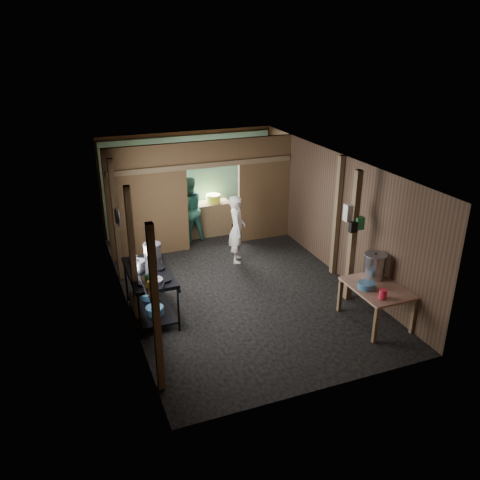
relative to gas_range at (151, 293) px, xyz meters
name	(u,v)px	position (x,y,z in m)	size (l,w,h in m)	color
floor	(237,285)	(1.88, 0.53, -0.46)	(4.50, 7.00, 0.00)	black
ceiling	(236,163)	(1.88, 0.53, 2.14)	(4.50, 7.00, 0.00)	black
wall_back	(188,182)	(1.88, 4.03, 0.84)	(4.50, 0.00, 2.60)	#4E3526
wall_front	(327,313)	(1.88, -2.97, 0.84)	(4.50, 0.00, 2.60)	#4E3526
wall_left	(122,243)	(-0.37, 0.53, 0.84)	(0.00, 7.00, 2.60)	#4E3526
wall_right	(335,213)	(4.13, 0.53, 0.84)	(0.00, 7.00, 2.60)	#4E3526
partition_left	(148,202)	(0.55, 2.73, 0.84)	(1.85, 0.10, 2.60)	brown
partition_right	(264,189)	(3.46, 2.73, 0.84)	(1.35, 0.10, 2.60)	brown
partition_header	(212,153)	(2.13, 2.73, 1.84)	(1.30, 0.10, 0.60)	brown
turquoise_panel	(189,184)	(1.88, 3.97, 0.79)	(4.40, 0.06, 2.50)	#61ADAE
back_counter	(207,219)	(2.18, 3.48, -0.03)	(1.20, 0.50, 0.85)	brown
wall_clock	(198,159)	(2.13, 3.93, 1.44)	(0.20, 0.20, 0.03)	silver
post_left_a	(156,311)	(-0.30, -2.07, 0.84)	(0.10, 0.12, 2.60)	brown
post_left_b	(133,260)	(-0.30, -0.27, 0.84)	(0.10, 0.12, 2.60)	brown
post_left_c	(116,221)	(-0.30, 1.73, 0.84)	(0.10, 0.12, 2.60)	brown
post_right	(337,217)	(4.06, 0.33, 0.84)	(0.10, 0.12, 2.60)	brown
post_free	(353,237)	(3.73, -0.77, 0.84)	(0.12, 0.12, 2.60)	brown
cross_beam	(203,165)	(1.88, 2.68, 1.59)	(4.40, 0.12, 0.12)	brown
pan_lid_big	(119,218)	(-0.33, 0.93, 1.19)	(0.34, 0.34, 0.03)	gray
pan_lid_small	(116,216)	(-0.33, 1.33, 1.09)	(0.30, 0.30, 0.03)	black
wall_shelf	(150,288)	(-0.27, -1.57, 0.94)	(0.14, 0.80, 0.03)	brown
jar_white	(153,292)	(-0.27, -1.82, 1.01)	(0.07, 0.07, 0.10)	silver
jar_yellow	(150,284)	(-0.27, -1.57, 1.01)	(0.08, 0.08, 0.10)	#E6EF34
jar_green	(147,278)	(-0.27, -1.35, 1.01)	(0.06, 0.06, 0.10)	#28884B
bag_white	(350,212)	(3.68, -0.69, 1.32)	(0.22, 0.15, 0.32)	silver
bag_green	(359,223)	(3.80, -0.83, 1.14)	(0.16, 0.12, 0.24)	#28884B
bag_black	(353,227)	(3.66, -0.85, 1.09)	(0.14, 0.10, 0.20)	black
gas_range	(151,293)	(0.00, 0.00, 0.00)	(0.80, 1.55, 0.91)	black
prep_table	(375,304)	(3.71, -1.69, -0.10)	(0.87, 1.20, 0.71)	tan
stove_pot_large	(152,252)	(0.17, 0.47, 0.60)	(0.33, 0.33, 0.34)	#B6B6B9
stove_pot_med	(138,266)	(-0.17, 0.08, 0.55)	(0.25, 0.25, 0.22)	#B6B6B9
stove_saucepan	(134,258)	(-0.17, 0.54, 0.50)	(0.15, 0.15, 0.09)	#B6B6B9
frying_pan	(154,281)	(0.00, -0.46, 0.48)	(0.29, 0.51, 0.07)	gray
blue_tub_front	(155,310)	(0.00, -0.27, -0.21)	(0.33, 0.33, 0.13)	teal
blue_tub_back	(148,296)	(0.00, 0.32, -0.22)	(0.31, 0.31, 0.12)	teal
stock_pot	(375,266)	(3.87, -1.33, 0.47)	(0.41, 0.41, 0.48)	#B6B6B9
wash_basin	(366,285)	(3.50, -1.65, 0.30)	(0.29, 0.29, 0.11)	teal
pink_bucket	(383,294)	(3.54, -2.05, 0.33)	(0.13, 0.13, 0.16)	red
knife	(388,300)	(3.58, -2.15, 0.26)	(0.30, 0.04, 0.01)	#B6B6B9
yellow_tub	(213,198)	(2.37, 3.48, 0.50)	(0.37, 0.37, 0.21)	#E6EF34
red_cup	(193,202)	(1.84, 3.48, 0.46)	(0.12, 0.12, 0.14)	#9D3001
cook	(237,229)	(2.32, 1.65, 0.33)	(0.57, 0.37, 1.56)	silver
worker_back	(189,209)	(1.64, 3.23, 0.37)	(0.81, 0.63, 1.66)	#2F7263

